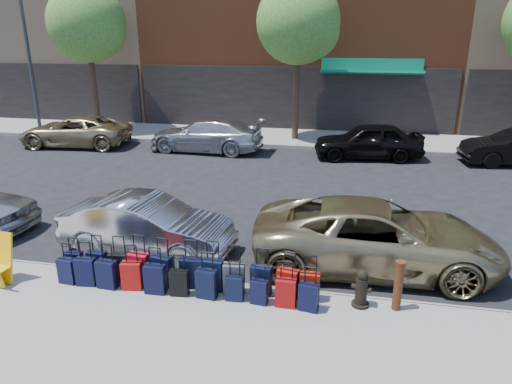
% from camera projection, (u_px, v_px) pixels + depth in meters
% --- Properties ---
extents(ground, '(120.00, 120.00, 0.00)m').
position_uv_depth(ground, '(241.00, 209.00, 13.72)').
color(ground, black).
rests_on(ground, ground).
extents(sidewalk_near, '(60.00, 4.00, 0.15)m').
position_uv_depth(sidewalk_near, '(155.00, 342.00, 7.67)').
color(sidewalk_near, gray).
rests_on(sidewalk_near, ground).
extents(sidewalk_far, '(60.00, 4.00, 0.15)m').
position_uv_depth(sidewalk_far, '(286.00, 137.00, 22.97)').
color(sidewalk_far, gray).
rests_on(sidewalk_far, ground).
extents(curb_near, '(60.00, 0.08, 0.15)m').
position_uv_depth(curb_near, '(193.00, 282.00, 9.55)').
color(curb_near, gray).
rests_on(curb_near, ground).
extents(curb_far, '(60.00, 0.08, 0.15)m').
position_uv_depth(curb_far, '(280.00, 146.00, 21.09)').
color(curb_far, gray).
rests_on(curb_far, ground).
extents(tree_left, '(3.80, 3.80, 7.27)m').
position_uv_depth(tree_left, '(90.00, 25.00, 22.58)').
color(tree_left, black).
rests_on(tree_left, sidewalk_far).
extents(tree_center, '(3.80, 3.80, 7.27)m').
position_uv_depth(tree_center, '(301.00, 24.00, 20.64)').
color(tree_center, black).
rests_on(tree_center, sidewalk_far).
extents(streetlight, '(2.59, 0.18, 8.00)m').
position_uv_depth(streetlight, '(30.00, 41.00, 22.72)').
color(streetlight, '#333338').
rests_on(streetlight, sidewalk_far).
extents(suitcase_front_0, '(0.37, 0.23, 0.86)m').
position_uv_depth(suitcase_front_0, '(75.00, 264.00, 9.59)').
color(suitcase_front_0, black).
rests_on(suitcase_front_0, sidewalk_near).
extents(suitcase_front_1, '(0.39, 0.22, 0.93)m').
position_uv_depth(suitcase_front_1, '(98.00, 264.00, 9.52)').
color(suitcase_front_1, black).
rests_on(suitcase_front_1, sidewalk_near).
extents(suitcase_front_2, '(0.43, 0.28, 0.97)m').
position_uv_depth(suitcase_front_2, '(120.00, 267.00, 9.39)').
color(suitcase_front_2, black).
rests_on(suitcase_front_2, sidewalk_near).
extents(suitcase_front_3, '(0.45, 0.27, 1.03)m').
position_uv_depth(suitcase_front_3, '(139.00, 268.00, 9.31)').
color(suitcase_front_3, '#B00B1A').
rests_on(suitcase_front_3, sidewalk_near).
extents(suitcase_front_4, '(0.45, 0.30, 1.01)m').
position_uv_depth(suitcase_front_4, '(162.00, 270.00, 9.22)').
color(suitcase_front_4, black).
rests_on(suitcase_front_4, sidewalk_near).
extents(suitcase_front_5, '(0.44, 0.26, 1.01)m').
position_uv_depth(suitcase_front_5, '(191.00, 273.00, 9.12)').
color(suitcase_front_5, black).
rests_on(suitcase_front_5, sidewalk_near).
extents(suitcase_front_6, '(0.44, 0.25, 1.04)m').
position_uv_depth(suitcase_front_6, '(213.00, 275.00, 9.04)').
color(suitcase_front_6, black).
rests_on(suitcase_front_6, sidewalk_near).
extents(suitcase_front_7, '(0.44, 0.28, 1.01)m').
position_uv_depth(suitcase_front_7, '(234.00, 278.00, 8.92)').
color(suitcase_front_7, '#414146').
rests_on(suitcase_front_7, sidewalk_near).
extents(suitcase_front_8, '(0.42, 0.26, 0.97)m').
position_uv_depth(suitcase_front_8, '(261.00, 280.00, 8.88)').
color(suitcase_front_8, black).
rests_on(suitcase_front_8, sidewalk_near).
extents(suitcase_front_9, '(0.44, 0.30, 0.96)m').
position_uv_depth(suitcase_front_9, '(288.00, 284.00, 8.75)').
color(suitcase_front_9, '#B0150B').
rests_on(suitcase_front_9, sidewalk_near).
extents(suitcase_front_10, '(0.38, 0.22, 0.92)m').
position_uv_depth(suitcase_front_10, '(310.00, 286.00, 8.69)').
color(suitcase_front_10, maroon).
rests_on(suitcase_front_10, sidewalk_near).
extents(suitcase_back_0, '(0.38, 0.24, 0.86)m').
position_uv_depth(suitcase_back_0, '(68.00, 271.00, 9.30)').
color(suitcase_back_0, black).
rests_on(suitcase_back_0, sidewalk_near).
extents(suitcase_back_1, '(0.41, 0.26, 0.94)m').
position_uv_depth(suitcase_back_1, '(86.00, 271.00, 9.22)').
color(suitcase_back_1, black).
rests_on(suitcase_back_1, sidewalk_near).
extents(suitcase_back_2, '(0.41, 0.25, 0.94)m').
position_uv_depth(suitcase_back_2, '(107.00, 274.00, 9.12)').
color(suitcase_back_2, black).
rests_on(suitcase_back_2, sidewalk_near).
extents(suitcase_back_3, '(0.42, 0.29, 0.94)m').
position_uv_depth(suitcase_back_3, '(132.00, 275.00, 9.07)').
color(suitcase_back_3, '#AB0C0B').
rests_on(suitcase_back_3, sidewalk_near).
extents(suitcase_back_4, '(0.41, 0.25, 0.96)m').
position_uv_depth(suitcase_back_4, '(155.00, 279.00, 8.93)').
color(suitcase_back_4, black).
rests_on(suitcase_back_4, sidewalk_near).
extents(suitcase_back_5, '(0.37, 0.24, 0.85)m').
position_uv_depth(suitcase_back_5, '(179.00, 283.00, 8.86)').
color(suitcase_back_5, black).
rests_on(suitcase_back_5, sidewalk_near).
extents(suitcase_back_6, '(0.41, 0.26, 0.94)m').
position_uv_depth(suitcase_back_6, '(207.00, 284.00, 8.77)').
color(suitcase_back_6, black).
rests_on(suitcase_back_6, sidewalk_near).
extents(suitcase_back_7, '(0.34, 0.21, 0.80)m').
position_uv_depth(suitcase_back_7, '(235.00, 288.00, 8.70)').
color(suitcase_back_7, black).
rests_on(suitcase_back_7, sidewalk_near).
extents(suitcase_back_8, '(0.34, 0.23, 0.77)m').
position_uv_depth(suitcase_back_8, '(259.00, 292.00, 8.59)').
color(suitcase_back_8, black).
rests_on(suitcase_back_8, sidewalk_near).
extents(suitcase_back_9, '(0.38, 0.22, 0.90)m').
position_uv_depth(suitcase_back_9, '(286.00, 292.00, 8.49)').
color(suitcase_back_9, '#9B0A0A').
rests_on(suitcase_back_9, sidewalk_near).
extents(suitcase_back_10, '(0.39, 0.27, 0.86)m').
position_uv_depth(suitcase_back_10, '(309.00, 297.00, 8.37)').
color(suitcase_back_10, black).
rests_on(suitcase_back_10, sidewalk_near).
extents(fire_hydrant, '(0.38, 0.33, 0.74)m').
position_uv_depth(fire_hydrant, '(361.00, 289.00, 8.48)').
color(fire_hydrant, black).
rests_on(fire_hydrant, sidewalk_near).
extents(bollard, '(0.18, 0.18, 0.98)m').
position_uv_depth(bollard, '(398.00, 285.00, 8.32)').
color(bollard, '#38190C').
rests_on(bollard, sidewalk_near).
extents(car_near_1, '(4.20, 1.71, 1.35)m').
position_uv_depth(car_near_1, '(147.00, 226.00, 10.84)').
color(car_near_1, '#B9BBC0').
rests_on(car_near_1, ground).
extents(car_near_2, '(5.51, 2.72, 1.50)m').
position_uv_depth(car_near_2, '(376.00, 236.00, 10.11)').
color(car_near_2, '#98885D').
rests_on(car_near_2, ground).
extents(car_far_0, '(5.25, 2.79, 1.41)m').
position_uv_depth(car_far_0, '(75.00, 131.00, 21.32)').
color(car_far_0, '#9C8B5F').
rests_on(car_far_0, ground).
extents(car_far_1, '(5.18, 2.32, 1.48)m').
position_uv_depth(car_far_1, '(206.00, 135.00, 20.35)').
color(car_far_1, '#B7B9BE').
rests_on(car_far_1, ground).
extents(car_far_2, '(4.64, 2.35, 1.52)m').
position_uv_depth(car_far_2, '(368.00, 141.00, 19.11)').
color(car_far_2, black).
rests_on(car_far_2, ground).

